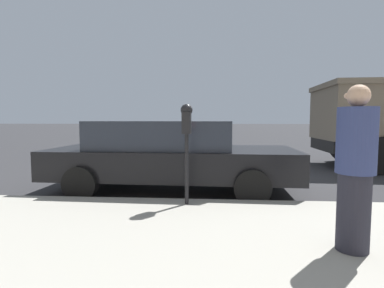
# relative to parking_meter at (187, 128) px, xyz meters

# --- Properties ---
(ground_plane) EXTENTS (220.00, 220.00, 0.00)m
(ground_plane) POSITION_rel_parking_meter_xyz_m (2.52, -0.61, -1.35)
(ground_plane) COLOR #2B2B2D
(parking_meter) EXTENTS (0.21, 0.19, 1.59)m
(parking_meter) POSITION_rel_parking_meter_xyz_m (0.00, 0.00, 0.00)
(parking_meter) COLOR black
(parking_meter) RESTS_ON sidewalk
(car_black) EXTENTS (2.25, 5.03, 1.45)m
(car_black) POSITION_rel_parking_meter_xyz_m (1.45, 0.48, -0.58)
(car_black) COLOR black
(car_black) RESTS_ON ground_plane
(pedestrian) EXTENTS (0.38, 0.38, 1.69)m
(pedestrian) POSITION_rel_parking_meter_xyz_m (-1.58, -1.86, -0.38)
(pedestrian) COLOR #23232D
(pedestrian) RESTS_ON sidewalk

